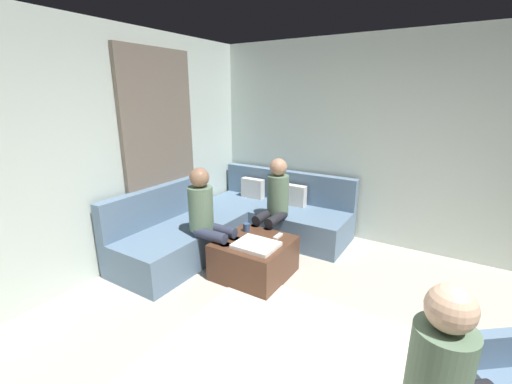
{
  "coord_description": "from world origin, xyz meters",
  "views": [
    {
      "loc": [
        0.37,
        -1.59,
        1.98
      ],
      "look_at": [
        -1.63,
        1.63,
        0.85
      ],
      "focal_mm": 23.3,
      "sensor_mm": 36.0,
      "label": 1
    }
  ],
  "objects_px": {
    "sectional_couch": "(238,222)",
    "person_on_armchair": "(454,383)",
    "ottoman": "(254,258)",
    "person_on_couch_side": "(208,216)",
    "game_remote": "(278,236)",
    "person_on_couch_back": "(274,202)",
    "coffee_mug": "(246,227)"
  },
  "relations": [
    {
      "from": "coffee_mug",
      "to": "game_remote",
      "type": "xyz_separation_m",
      "value": [
        0.4,
        0.04,
        -0.04
      ]
    },
    {
      "from": "person_on_couch_side",
      "to": "ottoman",
      "type": "bearing_deg",
      "value": 106.99
    },
    {
      "from": "coffee_mug",
      "to": "person_on_couch_back",
      "type": "height_order",
      "value": "person_on_couch_back"
    },
    {
      "from": "sectional_couch",
      "to": "coffee_mug",
      "type": "height_order",
      "value": "sectional_couch"
    },
    {
      "from": "sectional_couch",
      "to": "coffee_mug",
      "type": "distance_m",
      "value": 0.66
    },
    {
      "from": "sectional_couch",
      "to": "person_on_armchair",
      "type": "height_order",
      "value": "person_on_armchair"
    },
    {
      "from": "person_on_couch_back",
      "to": "person_on_armchair",
      "type": "xyz_separation_m",
      "value": [
        2.06,
        -1.95,
        -0.01
      ]
    },
    {
      "from": "sectional_couch",
      "to": "person_on_couch_side",
      "type": "bearing_deg",
      "value": -79.37
    },
    {
      "from": "sectional_couch",
      "to": "ottoman",
      "type": "bearing_deg",
      "value": -43.5
    },
    {
      "from": "sectional_couch",
      "to": "coffee_mug",
      "type": "bearing_deg",
      "value": -45.39
    },
    {
      "from": "person_on_couch_side",
      "to": "coffee_mug",
      "type": "bearing_deg",
      "value": 138.8
    },
    {
      "from": "ottoman",
      "to": "person_on_armchair",
      "type": "distance_m",
      "value": 2.35
    },
    {
      "from": "coffee_mug",
      "to": "person_on_couch_side",
      "type": "xyz_separation_m",
      "value": [
        -0.3,
        -0.34,
        0.19
      ]
    },
    {
      "from": "sectional_couch",
      "to": "person_on_armchair",
      "type": "distance_m",
      "value": 3.23
    },
    {
      "from": "ottoman",
      "to": "person_on_armchair",
      "type": "relative_size",
      "value": 0.64
    },
    {
      "from": "sectional_couch",
      "to": "person_on_couch_back",
      "type": "relative_size",
      "value": 2.12
    },
    {
      "from": "person_on_couch_back",
      "to": "person_on_couch_side",
      "type": "height_order",
      "value": "same"
    },
    {
      "from": "game_remote",
      "to": "person_on_armchair",
      "type": "bearing_deg",
      "value": -40.26
    },
    {
      "from": "ottoman",
      "to": "coffee_mug",
      "type": "bearing_deg",
      "value": 140.71
    },
    {
      "from": "person_on_couch_side",
      "to": "person_on_armchair",
      "type": "distance_m",
      "value": 2.68
    },
    {
      "from": "game_remote",
      "to": "person_on_armchair",
      "type": "height_order",
      "value": "person_on_armchair"
    },
    {
      "from": "ottoman",
      "to": "person_on_couch_back",
      "type": "distance_m",
      "value": 0.83
    },
    {
      "from": "sectional_couch",
      "to": "coffee_mug",
      "type": "xyz_separation_m",
      "value": [
        0.44,
        -0.45,
        0.19
      ]
    },
    {
      "from": "sectional_couch",
      "to": "game_remote",
      "type": "bearing_deg",
      "value": -25.89
    },
    {
      "from": "person_on_armchair",
      "to": "ottoman",
      "type": "bearing_deg",
      "value": -161.38
    },
    {
      "from": "game_remote",
      "to": "ottoman",
      "type": "bearing_deg",
      "value": -129.29
    },
    {
      "from": "ottoman",
      "to": "game_remote",
      "type": "height_order",
      "value": "game_remote"
    },
    {
      "from": "game_remote",
      "to": "person_on_armchair",
      "type": "distance_m",
      "value": 2.3
    },
    {
      "from": "person_on_armchair",
      "to": "person_on_couch_back",
      "type": "bearing_deg",
      "value": -171.59
    },
    {
      "from": "person_on_couch_side",
      "to": "sectional_couch",
      "type": "bearing_deg",
      "value": -169.37
    },
    {
      "from": "person_on_couch_back",
      "to": "ottoman",
      "type": "bearing_deg",
      "value": 100.66
    },
    {
      "from": "sectional_couch",
      "to": "person_on_couch_back",
      "type": "height_order",
      "value": "person_on_couch_back"
    }
  ]
}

